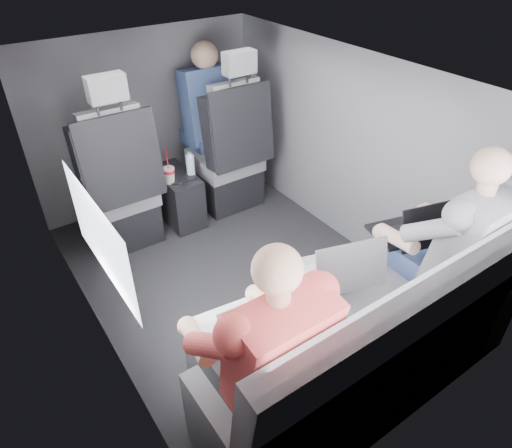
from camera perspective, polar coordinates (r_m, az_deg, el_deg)
floor at (r=3.05m, az=-1.94°, el=-6.91°), size 2.60×2.60×0.00m
ceiling at (r=2.38m, az=-2.60°, el=18.11°), size 2.60×2.60×0.00m
panel_left at (r=2.38m, az=-20.74°, el=-2.62°), size 0.02×2.60×1.35m
panel_right at (r=3.17m, az=11.73°, el=8.72°), size 0.02×2.60×1.35m
panel_front at (r=3.71m, az=-13.50°, el=12.43°), size 1.80×0.02×1.35m
panel_back at (r=1.93m, az=19.88°, el=-12.76°), size 1.80×0.02×1.35m
side_window at (r=2.01m, az=-18.98°, el=-1.68°), size 0.02×0.75×0.42m
seatbelt at (r=3.32m, az=-2.05°, el=13.06°), size 0.35×0.11×0.59m
front_seat_left at (r=3.30m, az=-16.78°, el=3.62°), size 0.52×0.58×1.26m
front_seat_right at (r=3.62m, az=-3.40°, el=7.99°), size 0.52×0.58×1.26m
center_console at (r=3.57m, az=-9.78°, el=3.39°), size 0.24×0.48×0.41m
rear_bench at (r=2.28m, az=13.25°, el=-15.62°), size 1.60×0.57×0.92m
soda_cup at (r=3.32m, az=-10.82°, el=6.09°), size 0.09×0.09×0.26m
water_bottle at (r=3.40m, az=-8.21°, el=7.32°), size 0.06×0.06×0.18m
laptop_white at (r=1.91m, az=-1.20°, el=-12.41°), size 0.36×0.35×0.25m
laptop_silver at (r=2.19m, az=9.92°, el=-5.60°), size 0.40×0.40×0.25m
laptop_black at (r=2.55m, az=19.05°, el=-0.66°), size 0.39×0.39×0.25m
passenger_rear_left at (r=1.84m, az=0.24°, el=-15.55°), size 0.48×0.60×1.19m
passenger_rear_right at (r=2.50m, az=22.43°, el=-2.54°), size 0.49×0.61×1.21m
passenger_front_right at (r=3.67m, az=-6.04°, el=14.29°), size 0.40×0.40×0.82m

